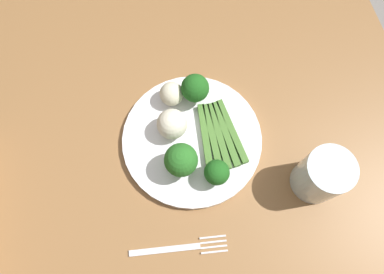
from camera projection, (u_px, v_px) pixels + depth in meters
The scene contains 11 objects.
ground_plane at pixel (202, 210), 1.37m from camera, with size 6.00×6.00×0.02m, color gray.
dining_table at pixel (211, 168), 0.74m from camera, with size 1.36×0.83×0.77m.
plate at pixel (192, 139), 0.63m from camera, with size 0.26×0.26×0.01m, color white.
asparagus_bundle at pixel (219, 135), 0.62m from camera, with size 0.13×0.08×0.01m.
broccoli_outer_edge at pixel (217, 173), 0.57m from camera, with size 0.04×0.04×0.05m.
broccoli_near_center at pixel (195, 88), 0.62m from camera, with size 0.05×0.05×0.06m.
broccoli_left at pixel (181, 160), 0.57m from camera, with size 0.06×0.06×0.07m.
cauliflower_back at pixel (172, 124), 0.61m from camera, with size 0.06×0.06×0.06m, color silver.
cauliflower_mid at pixel (172, 94), 0.63m from camera, with size 0.04×0.04×0.04m, color beige.
fork at pixel (180, 248), 0.58m from camera, with size 0.04×0.17×0.00m.
water_glass at pixel (322, 175), 0.57m from camera, with size 0.08×0.08×0.10m, color silver.
Camera 1 is at (0.17, -0.08, 1.38)m, focal length 32.04 mm.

